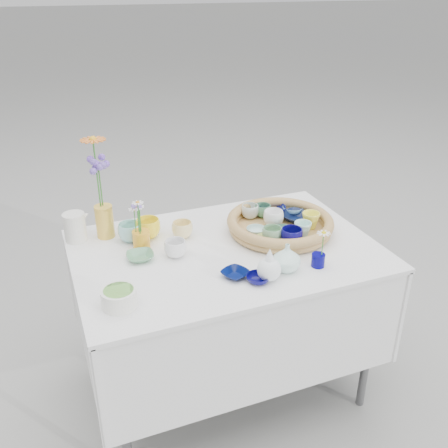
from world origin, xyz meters
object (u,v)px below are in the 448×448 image
object	(u,v)px
display_table	(225,385)
wicker_tray	(280,224)
tall_vase_yellow	(105,221)
bud_vase_seafoam	(287,257)

from	to	relation	value
display_table	wicker_tray	distance (m)	0.85
display_table	tall_vase_yellow	xyz separation A→B (m)	(-0.45, 0.29, 0.84)
wicker_tray	bud_vase_seafoam	bearing A→B (deg)	-112.77
wicker_tray	bud_vase_seafoam	world-z (taller)	bud_vase_seafoam
display_table	bud_vase_seafoam	size ratio (longest dim) A/B	11.11
display_table	tall_vase_yellow	size ratio (longest dim) A/B	8.61
bud_vase_seafoam	tall_vase_yellow	world-z (taller)	tall_vase_yellow
tall_vase_yellow	bud_vase_seafoam	bearing A→B (deg)	-41.98
bud_vase_seafoam	tall_vase_yellow	distance (m)	0.81
bud_vase_seafoam	display_table	bearing A→B (deg)	121.75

